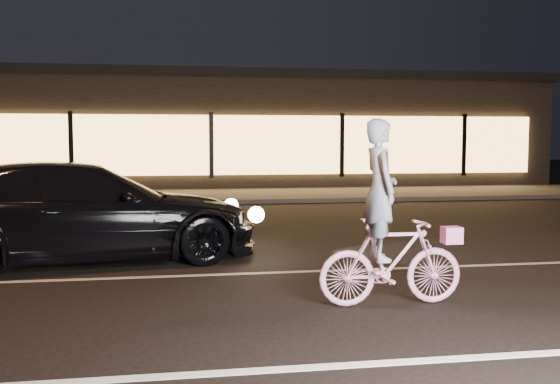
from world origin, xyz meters
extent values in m
plane|color=black|center=(0.00, 0.00, 0.00)|extent=(90.00, 90.00, 0.00)
cube|color=silver|center=(0.00, -1.50, 0.00)|extent=(60.00, 0.12, 0.01)
cube|color=gray|center=(0.00, 2.00, 0.00)|extent=(60.00, 0.10, 0.01)
cube|color=#383533|center=(0.00, 13.00, 0.06)|extent=(30.00, 4.00, 0.12)
cube|color=black|center=(0.00, 19.00, 2.00)|extent=(25.00, 8.00, 4.00)
cube|color=black|center=(0.00, 19.00, 4.05)|extent=(25.40, 8.40, 0.30)
cube|color=#FFB359|center=(0.00, 14.90, 1.60)|extent=(23.00, 0.15, 2.00)
cube|color=black|center=(-4.50, 14.82, 1.60)|extent=(0.15, 0.08, 2.20)
cube|color=black|center=(0.00, 14.82, 1.60)|extent=(0.15, 0.08, 2.20)
cube|color=black|center=(4.50, 14.82, 1.60)|extent=(0.15, 0.08, 2.20)
cube|color=black|center=(9.00, 14.82, 1.60)|extent=(0.15, 0.08, 2.20)
imported|color=#D73779|center=(1.11, 0.18, 0.48)|extent=(1.59, 0.45, 0.96)
imported|color=silver|center=(0.97, 0.18, 1.25)|extent=(0.36, 0.55, 1.50)
cube|color=#FA45A9|center=(1.79, 0.18, 0.75)|extent=(0.20, 0.16, 0.18)
imported|color=black|center=(-2.49, 3.18, 0.73)|extent=(5.34, 2.99, 1.46)
sphere|color=#FFF2BF|center=(-0.25, 4.31, 0.67)|extent=(0.24, 0.24, 0.24)
sphere|color=#FFF2BF|center=(0.01, 3.00, 0.67)|extent=(0.24, 0.24, 0.24)
camera|label=1|loc=(-1.15, -6.13, 1.78)|focal=40.00mm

